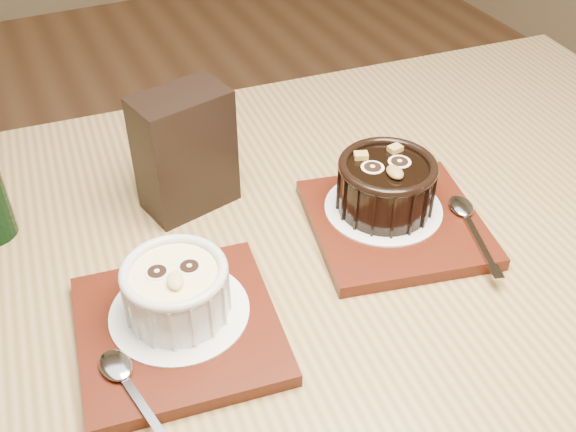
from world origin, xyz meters
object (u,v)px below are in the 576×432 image
(tray_left, at_px, (179,329))
(ramekin_dark, at_px, (386,183))
(condiment_stand, at_px, (185,151))
(table, at_px, (298,339))
(ramekin_white, at_px, (176,288))
(tray_right, at_px, (395,223))

(tray_left, distance_m, ramekin_dark, 0.27)
(condiment_stand, bearing_deg, table, -70.73)
(ramekin_white, xyz_separation_m, condiment_stand, (0.07, 0.17, 0.02))
(ramekin_white, distance_m, condiment_stand, 0.19)
(tray_right, distance_m, ramekin_dark, 0.05)
(tray_left, bearing_deg, condiment_stand, 68.45)
(tray_left, xyz_separation_m, tray_right, (0.26, 0.05, 0.00))
(table, distance_m, ramekin_dark, 0.19)
(tray_right, bearing_deg, table, -167.89)
(table, xyz_separation_m, tray_left, (-0.13, -0.02, 0.10))
(table, relative_size, condiment_stand, 8.98)
(tray_left, relative_size, tray_right, 1.00)
(table, bearing_deg, tray_right, 12.11)
(table, xyz_separation_m, condiment_stand, (-0.06, 0.17, 0.16))
(ramekin_dark, xyz_separation_m, condiment_stand, (-0.18, 0.12, 0.02))
(ramekin_dark, height_order, condiment_stand, condiment_stand)
(tray_left, relative_size, ramekin_dark, 1.69)
(table, xyz_separation_m, tray_right, (0.13, 0.03, 0.10))
(tray_left, distance_m, tray_right, 0.27)
(tray_left, bearing_deg, ramekin_dark, 14.32)
(tray_left, bearing_deg, table, 7.84)
(tray_right, distance_m, condiment_stand, 0.24)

